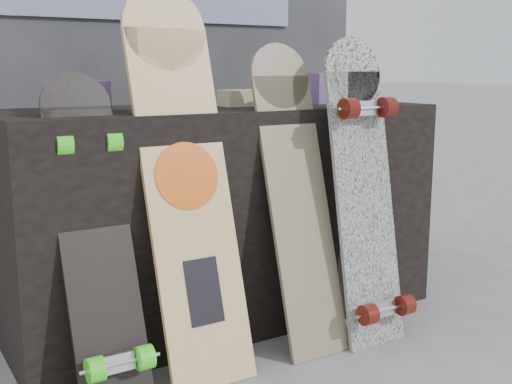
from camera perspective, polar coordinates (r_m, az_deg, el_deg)
ground at (r=2.16m, az=3.60°, el=-14.92°), size 60.00×60.00×0.00m
vendor_table at (r=2.42m, az=-3.12°, el=-1.92°), size 1.60×0.60×0.80m
booth at (r=3.14m, az=-10.93°, el=13.74°), size 2.40×0.22×2.20m
merch_box_purple at (r=2.13m, az=-15.56°, el=8.15°), size 0.18×0.12×0.10m
merch_box_small at (r=2.64m, az=5.94°, el=9.18°), size 0.14×0.14×0.12m
merch_box_flat at (r=2.43m, az=-0.65°, el=8.38°), size 0.22×0.10×0.06m
longboard_geisha at (r=1.97m, az=-6.34°, el=1.92°), size 0.28×0.37×1.20m
longboard_celtic at (r=2.15m, az=3.61°, el=0.37°), size 0.23×0.31×1.03m
longboard_cascadia at (r=2.22m, az=9.71°, el=0.38°), size 0.24×0.28×1.05m
skateboard_dark at (r=1.91m, az=-14.05°, el=-3.35°), size 0.21×0.37×0.93m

